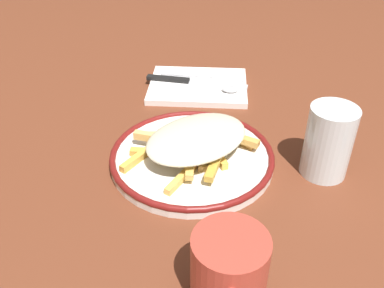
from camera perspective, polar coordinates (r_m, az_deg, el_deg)
ground_plane at (r=0.67m, az=-0.00°, el=-2.42°), size 2.60×2.60×0.00m
plate at (r=0.66m, az=-0.00°, el=-1.72°), size 0.26×0.26×0.02m
fries_heap at (r=0.64m, az=0.50°, el=0.41°), size 0.20×0.22×0.04m
napkin at (r=0.88m, az=0.61°, el=7.89°), size 0.16×0.20×0.01m
fork at (r=0.90m, az=1.47°, el=9.12°), size 0.03×0.18×0.00m
knife at (r=0.87m, az=-0.62°, el=8.52°), size 0.05×0.21×0.01m
spoon at (r=0.84m, az=2.91°, el=7.47°), size 0.03×0.15×0.01m
water_glass at (r=0.65m, az=18.03°, el=0.29°), size 0.07×0.07×0.11m
coffee_mug at (r=0.46m, az=5.03°, el=-17.05°), size 0.11×0.08×0.09m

